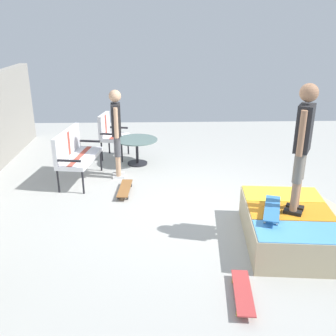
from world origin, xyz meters
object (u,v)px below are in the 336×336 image
at_px(person_watching, 116,127).
at_px(person_skater, 303,140).
at_px(skate_ramp, 291,226).
at_px(skateboard_by_bench, 125,189).
at_px(skateboard_spare, 243,292).
at_px(patio_table, 137,147).
at_px(patio_chair_near_house, 110,132).
at_px(patio_bench, 74,151).
at_px(skateboard_on_ramp, 272,209).

bearing_deg(person_watching, person_skater, -133.72).
relative_size(skate_ramp, skateboard_by_bench, 2.44).
bearing_deg(skateboard_spare, patio_table, 17.28).
xyz_separation_m(patio_chair_near_house, person_skater, (-3.78, -2.97, 0.91)).
height_order(skate_ramp, patio_chair_near_house, patio_chair_near_house).
distance_m(patio_table, person_watching, 1.03).
bearing_deg(patio_bench, skateboard_on_ramp, -127.79).
relative_size(patio_bench, person_skater, 0.75).
xyz_separation_m(skate_ramp, skateboard_by_bench, (1.75, 2.49, -0.16)).
height_order(skateboard_by_bench, skateboard_on_ramp, skateboard_on_ramp).
distance_m(patio_table, skateboard_spare, 4.70).
distance_m(patio_bench, skateboard_by_bench, 1.30).
distance_m(skate_ramp, patio_table, 4.03).
bearing_deg(patio_table, person_watching, 154.58).
height_order(patio_table, person_skater, person_skater).
distance_m(patio_bench, skateboard_spare, 4.42).
bearing_deg(patio_table, patio_bench, 128.04).
distance_m(skate_ramp, patio_chair_near_house, 4.81).
xyz_separation_m(skate_ramp, person_skater, (-0.01, -0.01, 1.28)).
height_order(patio_chair_near_house, skateboard_spare, patio_chair_near_house).
bearing_deg(skate_ramp, skateboard_on_ramp, 105.78).
xyz_separation_m(skate_ramp, patio_chair_near_house, (3.77, 2.96, 0.37)).
height_order(skate_ramp, skateboard_spare, skate_ramp).
distance_m(patio_chair_near_house, person_skater, 4.89).
relative_size(person_skater, skateboard_on_ramp, 2.14).
bearing_deg(skateboard_by_bench, patio_chair_near_house, 13.25).
distance_m(person_skater, skateboard_spare, 2.09).
bearing_deg(skate_ramp, patio_table, 35.29).
xyz_separation_m(patio_bench, patio_chair_near_house, (1.40, -0.54, -0.00)).
xyz_separation_m(patio_table, skateboard_by_bench, (-1.53, 0.16, -0.32)).
bearing_deg(patio_chair_near_house, person_watching, -166.62).
bearing_deg(person_skater, skateboard_spare, 141.69).
bearing_deg(person_skater, person_watching, 46.28).
xyz_separation_m(skateboard_spare, skateboard_on_ramp, (1.10, -0.60, 0.49)).
height_order(patio_table, skateboard_by_bench, patio_table).
bearing_deg(patio_table, skateboard_on_ramp, -149.39).
height_order(person_watching, skateboard_by_bench, person_watching).
bearing_deg(skate_ramp, person_watching, 46.34).
bearing_deg(person_watching, patio_bench, 102.61).
xyz_separation_m(person_skater, skateboard_on_ramp, (-0.08, 0.33, -0.95)).
distance_m(person_skater, skateboard_by_bench, 3.38).
bearing_deg(person_watching, patio_table, -25.42).
bearing_deg(person_watching, skateboard_on_ramp, -138.41).
height_order(patio_chair_near_house, skateboard_by_bench, patio_chair_near_house).
height_order(patio_table, person_watching, person_watching).
xyz_separation_m(person_watching, skateboard_spare, (-3.75, -1.74, -0.95)).
xyz_separation_m(skate_ramp, skateboard_on_ramp, (-0.09, 0.33, 0.33)).
bearing_deg(skateboard_on_ramp, patio_table, 30.61).
bearing_deg(patio_table, skate_ramp, -144.71).
bearing_deg(skateboard_by_bench, skate_ramp, -125.14).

